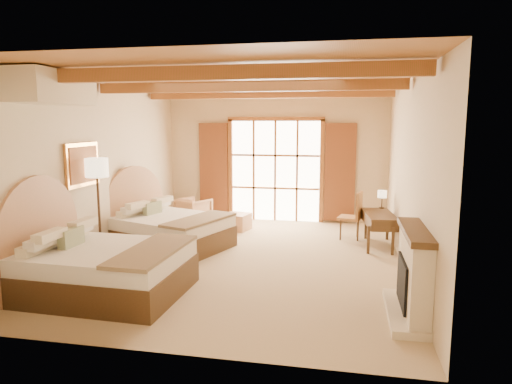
% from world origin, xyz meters
% --- Properties ---
extents(floor, '(7.00, 7.00, 0.00)m').
position_xyz_m(floor, '(0.00, 0.00, 0.00)').
color(floor, tan).
rests_on(floor, ground).
extents(wall_back, '(5.50, 0.00, 5.50)m').
position_xyz_m(wall_back, '(0.00, 3.50, 1.60)').
color(wall_back, beige).
rests_on(wall_back, ground).
extents(wall_left, '(0.00, 7.00, 7.00)m').
position_xyz_m(wall_left, '(-2.75, 0.00, 1.60)').
color(wall_left, beige).
rests_on(wall_left, ground).
extents(wall_right, '(0.00, 7.00, 7.00)m').
position_xyz_m(wall_right, '(2.75, 0.00, 1.60)').
color(wall_right, beige).
rests_on(wall_right, ground).
extents(ceiling, '(7.00, 7.00, 0.00)m').
position_xyz_m(ceiling, '(0.00, 0.00, 3.20)').
color(ceiling, '#A86B33').
rests_on(ceiling, ground).
extents(ceiling_beams, '(5.39, 4.60, 0.18)m').
position_xyz_m(ceiling_beams, '(0.00, 0.00, 3.08)').
color(ceiling_beams, '#984F2C').
rests_on(ceiling_beams, ceiling).
extents(french_doors, '(3.95, 0.08, 2.60)m').
position_xyz_m(french_doors, '(0.00, 3.44, 1.25)').
color(french_doors, white).
rests_on(french_doors, ground).
extents(fireplace, '(0.46, 1.40, 1.16)m').
position_xyz_m(fireplace, '(2.60, -2.00, 0.51)').
color(fireplace, beige).
rests_on(fireplace, ground).
extents(painting, '(0.06, 0.95, 0.75)m').
position_xyz_m(painting, '(-2.70, -0.75, 1.75)').
color(painting, '#C88641').
rests_on(painting, wall_left).
extents(canopy_valance, '(0.70, 1.40, 0.45)m').
position_xyz_m(canopy_valance, '(-2.40, -2.00, 2.95)').
color(canopy_valance, '#F2E3C2').
rests_on(canopy_valance, ceiling).
extents(bed_near, '(2.31, 1.78, 1.49)m').
position_xyz_m(bed_near, '(-1.82, -2.02, 0.45)').
color(bed_near, '#4B2F1B').
rests_on(bed_near, floor).
extents(bed_far, '(2.59, 2.19, 1.38)m').
position_xyz_m(bed_far, '(-1.78, 0.51, 0.42)').
color(bed_far, '#4B2F1B').
rests_on(bed_far, floor).
extents(nightstand, '(0.55, 0.55, 0.54)m').
position_xyz_m(nightstand, '(-2.43, -0.98, 0.27)').
color(nightstand, '#4B2F1B').
rests_on(nightstand, floor).
extents(floor_lamp, '(0.39, 0.39, 1.86)m').
position_xyz_m(floor_lamp, '(-2.50, -0.65, 1.58)').
color(floor_lamp, '#342418').
rests_on(floor_lamp, floor).
extents(armchair, '(0.94, 0.95, 0.64)m').
position_xyz_m(armchair, '(-1.89, 2.63, 0.32)').
color(armchair, tan).
rests_on(armchair, floor).
extents(ottoman, '(0.63, 0.63, 0.38)m').
position_xyz_m(ottoman, '(-0.70, 2.23, 0.19)').
color(ottoman, tan).
rests_on(ottoman, floor).
extents(desk, '(0.68, 1.30, 0.67)m').
position_xyz_m(desk, '(2.42, 1.40, 0.36)').
color(desk, '#4B2F1B').
rests_on(desk, floor).
extents(desk_chair, '(0.55, 0.54, 1.02)m').
position_xyz_m(desk_chair, '(1.87, 1.91, 0.32)').
color(desk_chair, '#A57335').
rests_on(desk_chair, floor).
extents(desk_lamp, '(0.19, 0.19, 0.38)m').
position_xyz_m(desk_lamp, '(2.50, 1.98, 0.96)').
color(desk_lamp, '#342418').
rests_on(desk_lamp, desk).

